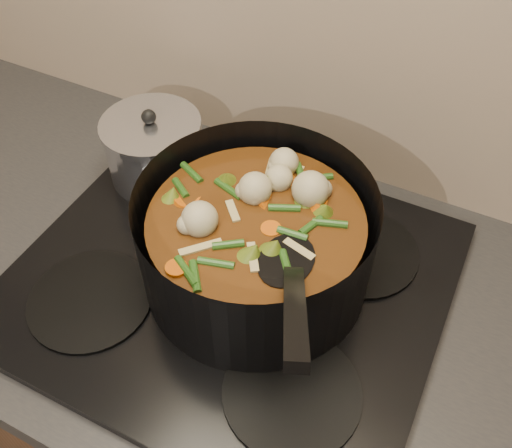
% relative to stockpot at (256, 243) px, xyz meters
% --- Properties ---
extents(counter, '(2.64, 0.64, 0.91)m').
position_rel_stockpot_xyz_m(counter, '(-0.03, -0.02, -0.55)').
color(counter, brown).
rests_on(counter, ground).
extents(stovetop, '(0.62, 0.54, 0.03)m').
position_rel_stockpot_xyz_m(stovetop, '(-0.03, -0.02, -0.08)').
color(stovetop, black).
rests_on(stovetop, counter).
extents(stockpot, '(0.39, 0.44, 0.24)m').
position_rel_stockpot_xyz_m(stockpot, '(0.00, 0.00, 0.00)').
color(stockpot, black).
rests_on(stockpot, stovetop).
extents(saucepan, '(0.17, 0.17, 0.14)m').
position_rel_stockpot_xyz_m(saucepan, '(-0.26, 0.12, -0.02)').
color(saucepan, silver).
rests_on(saucepan, stovetop).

